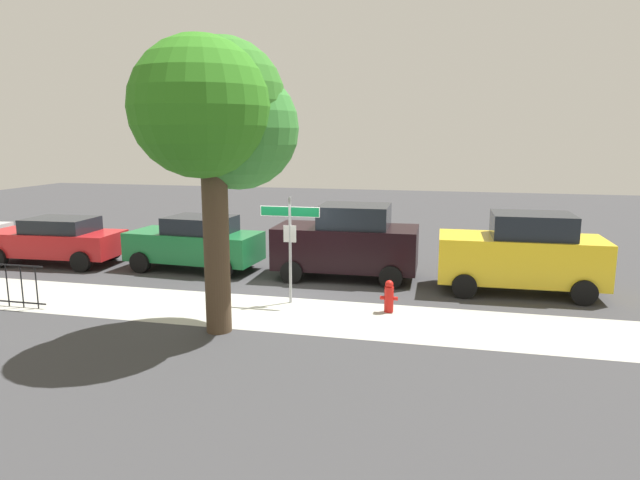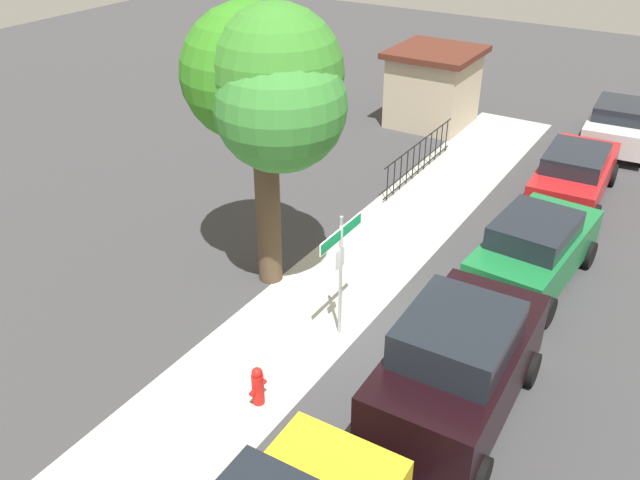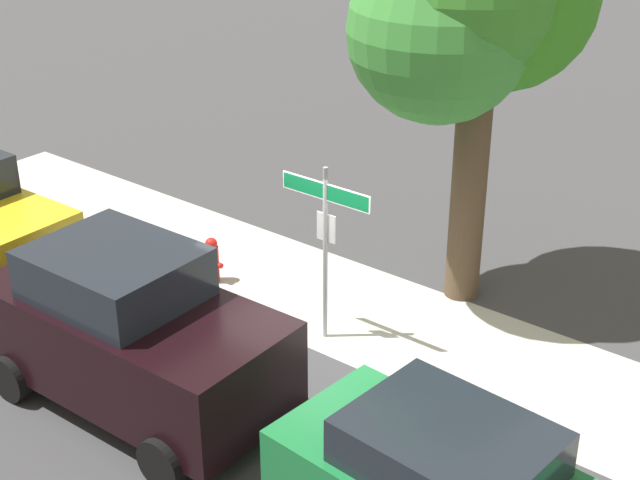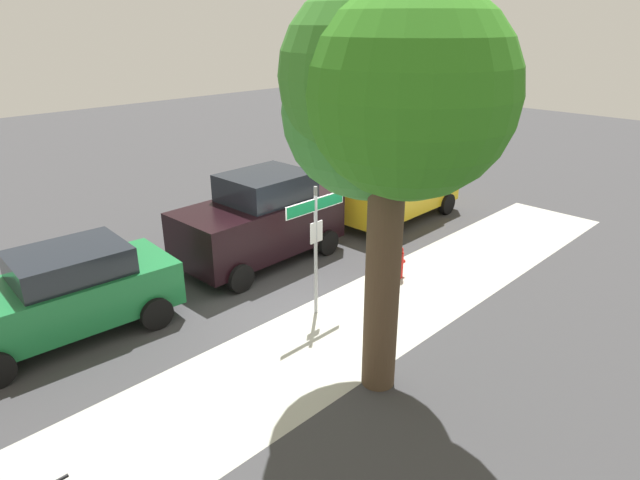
{
  "view_description": "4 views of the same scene",
  "coord_description": "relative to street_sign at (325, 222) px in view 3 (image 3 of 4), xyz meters",
  "views": [
    {
      "loc": [
        -4.19,
        13.49,
        4.14
      ],
      "look_at": [
        -1.11,
        0.54,
        1.66
      ],
      "focal_mm": 31.5,
      "sensor_mm": 36.0,
      "label": 1
    },
    {
      "loc": [
        -9.82,
        -5.03,
        8.5
      ],
      "look_at": [
        -0.58,
        0.71,
        2.2
      ],
      "focal_mm": 37.8,
      "sensor_mm": 36.0,
      "label": 2
    },
    {
      "loc": [
        6.92,
        -8.83,
        7.28
      ],
      "look_at": [
        -0.41,
        0.39,
        1.55
      ],
      "focal_mm": 52.21,
      "sensor_mm": 36.0,
      "label": 3
    },
    {
      "loc": [
        6.58,
        7.33,
        5.56
      ],
      "look_at": [
        -0.2,
        0.64,
        1.7
      ],
      "focal_mm": 30.59,
      "sensor_mm": 36.0,
      "label": 4
    }
  ],
  "objects": [
    {
      "name": "ground_plane",
      "position": [
        0.32,
        -0.4,
        -1.85
      ],
      "size": [
        60.0,
        60.0,
        0.0
      ],
      "primitive_type": "plane",
      "color": "#38383A"
    },
    {
      "name": "sidewalk_strip",
      "position": [
        2.32,
        0.9,
        -1.85
      ],
      "size": [
        24.0,
        2.6,
        0.0
      ],
      "primitive_type": "cube",
      "color": "#A8A99E",
      "rests_on": "ground_plane"
    },
    {
      "name": "street_sign",
      "position": [
        0.0,
        0.0,
        0.0
      ],
      "size": [
        1.51,
        0.07,
        2.67
      ],
      "color": "#9EA0A5",
      "rests_on": "ground_plane"
    },
    {
      "name": "shade_tree",
      "position": [
        0.83,
        2.19,
        2.71
      ],
      "size": [
        3.06,
        3.68,
        6.15
      ],
      "color": "#4B3A28",
      "rests_on": "ground_plane"
    },
    {
      "name": "car_black",
      "position": [
        -0.92,
        -2.82,
        -0.78
      ],
      "size": [
        4.18,
        2.18,
        2.18
      ],
      "rotation": [
        0.0,
        0.0,
        0.02
      ],
      "color": "black",
      "rests_on": "ground_plane"
    },
    {
      "name": "fire_hydrant",
      "position": [
        -2.49,
        0.2,
        -1.47
      ],
      "size": [
        0.42,
        0.22,
        0.78
      ],
      "color": "red",
      "rests_on": "ground_plane"
    }
  ]
}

